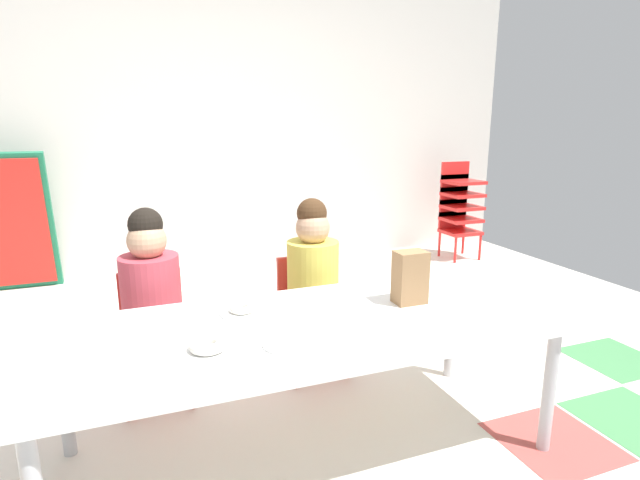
{
  "coord_description": "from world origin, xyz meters",
  "views": [
    {
      "loc": [
        -0.65,
        -2.25,
        1.28
      ],
      "look_at": [
        0.08,
        -0.34,
        0.8
      ],
      "focal_mm": 28.07,
      "sensor_mm": 36.0,
      "label": 1
    }
  ],
  "objects_px": {
    "donut_powdered_loose": "(208,345)",
    "craft_table": "(308,332)",
    "seated_child_middle_seat": "(312,271)",
    "kid_chair_red_stack": "(459,205)",
    "paper_bag_brown": "(410,277)",
    "donut_powdered_on_plate": "(242,308)",
    "paper_plate_near_edge": "(243,312)",
    "seated_child_near_camera": "(151,289)",
    "paper_plate_center_table": "(289,344)"
  },
  "relations": [
    {
      "from": "seated_child_middle_seat",
      "to": "donut_powdered_loose",
      "type": "bearing_deg",
      "value": -131.22
    },
    {
      "from": "paper_plate_near_edge",
      "to": "paper_bag_brown",
      "type": "bearing_deg",
      "value": -10.62
    },
    {
      "from": "paper_bag_brown",
      "to": "paper_plate_center_table",
      "type": "bearing_deg",
      "value": -160.26
    },
    {
      "from": "donut_powdered_loose",
      "to": "kid_chair_red_stack",
      "type": "bearing_deg",
      "value": 41.09
    },
    {
      "from": "paper_plate_near_edge",
      "to": "donut_powdered_on_plate",
      "type": "bearing_deg",
      "value": 0.0
    },
    {
      "from": "paper_bag_brown",
      "to": "seated_child_middle_seat",
      "type": "bearing_deg",
      "value": 111.46
    },
    {
      "from": "kid_chair_red_stack",
      "to": "paper_plate_center_table",
      "type": "distance_m",
      "value": 3.49
    },
    {
      "from": "craft_table",
      "to": "paper_plate_center_table",
      "type": "relative_size",
      "value": 10.78
    },
    {
      "from": "donut_powdered_on_plate",
      "to": "paper_plate_near_edge",
      "type": "bearing_deg",
      "value": 0.0
    },
    {
      "from": "seated_child_near_camera",
      "to": "paper_plate_near_edge",
      "type": "distance_m",
      "value": 0.55
    },
    {
      "from": "donut_powdered_on_plate",
      "to": "donut_powdered_loose",
      "type": "xyz_separation_m",
      "value": [
        -0.18,
        -0.28,
        -0.0
      ]
    },
    {
      "from": "craft_table",
      "to": "donut_powdered_on_plate",
      "type": "bearing_deg",
      "value": 140.58
    },
    {
      "from": "seated_child_near_camera",
      "to": "donut_powdered_loose",
      "type": "height_order",
      "value": "seated_child_near_camera"
    },
    {
      "from": "craft_table",
      "to": "paper_plate_near_edge",
      "type": "relative_size",
      "value": 10.78
    },
    {
      "from": "seated_child_near_camera",
      "to": "seated_child_middle_seat",
      "type": "relative_size",
      "value": 1.0
    },
    {
      "from": "seated_child_middle_seat",
      "to": "donut_powdered_loose",
      "type": "distance_m",
      "value": 0.95
    },
    {
      "from": "donut_powdered_loose",
      "to": "donut_powdered_on_plate",
      "type": "bearing_deg",
      "value": 57.65
    },
    {
      "from": "seated_child_middle_seat",
      "to": "kid_chair_red_stack",
      "type": "bearing_deg",
      "value": 38.37
    },
    {
      "from": "paper_bag_brown",
      "to": "donut_powdered_on_plate",
      "type": "xyz_separation_m",
      "value": [
        -0.68,
        0.13,
        -0.09
      ]
    },
    {
      "from": "donut_powdered_on_plate",
      "to": "paper_bag_brown",
      "type": "bearing_deg",
      "value": -10.62
    },
    {
      "from": "kid_chair_red_stack",
      "to": "donut_powdered_on_plate",
      "type": "height_order",
      "value": "kid_chair_red_stack"
    },
    {
      "from": "kid_chair_red_stack",
      "to": "paper_plate_near_edge",
      "type": "height_order",
      "value": "kid_chair_red_stack"
    },
    {
      "from": "kid_chair_red_stack",
      "to": "paper_plate_center_table",
      "type": "height_order",
      "value": "kid_chair_red_stack"
    },
    {
      "from": "paper_bag_brown",
      "to": "donut_powdered_on_plate",
      "type": "relative_size",
      "value": 2.18
    },
    {
      "from": "kid_chair_red_stack",
      "to": "donut_powdered_on_plate",
      "type": "bearing_deg",
      "value": -140.53
    },
    {
      "from": "kid_chair_red_stack",
      "to": "donut_powdered_on_plate",
      "type": "relative_size",
      "value": 9.12
    },
    {
      "from": "paper_plate_near_edge",
      "to": "donut_powdered_loose",
      "type": "bearing_deg",
      "value": -122.35
    },
    {
      "from": "seated_child_middle_seat",
      "to": "donut_powdered_loose",
      "type": "height_order",
      "value": "seated_child_middle_seat"
    },
    {
      "from": "craft_table",
      "to": "paper_plate_near_edge",
      "type": "distance_m",
      "value": 0.28
    },
    {
      "from": "seated_child_near_camera",
      "to": "kid_chair_red_stack",
      "type": "height_order",
      "value": "seated_child_near_camera"
    },
    {
      "from": "kid_chair_red_stack",
      "to": "paper_plate_near_edge",
      "type": "relative_size",
      "value": 5.11
    },
    {
      "from": "kid_chair_red_stack",
      "to": "donut_powdered_loose",
      "type": "distance_m",
      "value": 3.64
    },
    {
      "from": "seated_child_near_camera",
      "to": "donut_powdered_on_plate",
      "type": "height_order",
      "value": "seated_child_near_camera"
    },
    {
      "from": "seated_child_near_camera",
      "to": "kid_chair_red_stack",
      "type": "bearing_deg",
      "value": 30.07
    },
    {
      "from": "seated_child_middle_seat",
      "to": "paper_bag_brown",
      "type": "relative_size",
      "value": 4.17
    },
    {
      "from": "craft_table",
      "to": "seated_child_middle_seat",
      "type": "distance_m",
      "value": 0.66
    },
    {
      "from": "craft_table",
      "to": "donut_powdered_on_plate",
      "type": "relative_size",
      "value": 19.22
    },
    {
      "from": "craft_table",
      "to": "donut_powdered_loose",
      "type": "xyz_separation_m",
      "value": [
        -0.39,
        -0.1,
        0.06
      ]
    },
    {
      "from": "paper_plate_near_edge",
      "to": "seated_child_middle_seat",
      "type": "bearing_deg",
      "value": 44.18
    },
    {
      "from": "kid_chair_red_stack",
      "to": "seated_child_near_camera",
      "type": "bearing_deg",
      "value": -149.93
    },
    {
      "from": "kid_chair_red_stack",
      "to": "paper_bag_brown",
      "type": "bearing_deg",
      "value": -130.17
    },
    {
      "from": "seated_child_near_camera",
      "to": "kid_chair_red_stack",
      "type": "xyz_separation_m",
      "value": [
        2.89,
        1.67,
        -0.04
      ]
    },
    {
      "from": "seated_child_near_camera",
      "to": "paper_plate_near_edge",
      "type": "height_order",
      "value": "seated_child_near_camera"
    },
    {
      "from": "seated_child_middle_seat",
      "to": "donut_powdered_on_plate",
      "type": "height_order",
      "value": "seated_child_middle_seat"
    },
    {
      "from": "donut_powdered_loose",
      "to": "craft_table",
      "type": "bearing_deg",
      "value": 15.18
    },
    {
      "from": "seated_child_near_camera",
      "to": "paper_plate_center_table",
      "type": "relative_size",
      "value": 5.1
    },
    {
      "from": "seated_child_middle_seat",
      "to": "paper_plate_near_edge",
      "type": "distance_m",
      "value": 0.63
    },
    {
      "from": "craft_table",
      "to": "paper_plate_center_table",
      "type": "distance_m",
      "value": 0.21
    },
    {
      "from": "paper_bag_brown",
      "to": "donut_powdered_on_plate",
      "type": "height_order",
      "value": "paper_bag_brown"
    },
    {
      "from": "seated_child_middle_seat",
      "to": "paper_plate_center_table",
      "type": "height_order",
      "value": "seated_child_middle_seat"
    }
  ]
}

